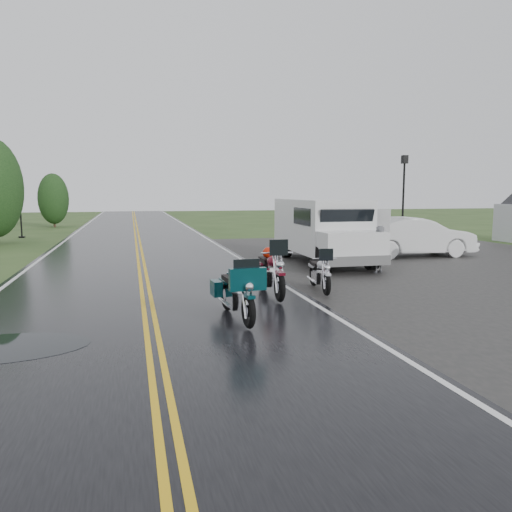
% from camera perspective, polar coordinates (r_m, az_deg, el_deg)
% --- Properties ---
extents(ground, '(120.00, 120.00, 0.00)m').
position_cam_1_polar(ground, '(10.76, -12.05, -7.08)').
color(ground, '#2D471E').
rests_on(ground, ground).
extents(road, '(8.00, 100.00, 0.04)m').
position_cam_1_polar(road, '(20.60, -13.08, -0.19)').
color(road, black).
rests_on(road, ground).
extents(parking_pad, '(14.00, 24.00, 0.03)m').
position_cam_1_polar(parking_pad, '(19.31, 21.98, -1.04)').
color(parking_pad, black).
rests_on(parking_pad, ground).
extents(motorcycle_red, '(1.00, 2.50, 1.45)m').
position_cam_1_polar(motorcycle_red, '(11.73, 2.73, -2.10)').
color(motorcycle_red, '#4F0914').
rests_on(motorcycle_red, ground).
extents(motorcycle_teal, '(0.96, 2.31, 1.33)m').
position_cam_1_polar(motorcycle_teal, '(9.47, -0.87, -4.74)').
color(motorcycle_teal, '#042F34').
rests_on(motorcycle_teal, ground).
extents(motorcycle_silver, '(0.98, 2.05, 1.17)m').
position_cam_1_polar(motorcycle_silver, '(12.59, 8.08, -2.19)').
color(motorcycle_silver, '#B4B6BD').
rests_on(motorcycle_silver, ground).
extents(van_white, '(2.36, 6.20, 2.43)m').
position_cam_1_polar(van_white, '(16.47, 7.30, 2.28)').
color(van_white, silver).
rests_on(van_white, ground).
extents(person_at_van, '(0.67, 0.62, 1.53)m').
position_cam_1_polar(person_at_van, '(16.65, 13.78, 0.63)').
color(person_at_van, '#525358').
rests_on(person_at_van, ground).
extents(sedan_white, '(4.91, 1.91, 1.59)m').
position_cam_1_polar(sedan_white, '(21.41, 17.67, 2.03)').
color(sedan_white, silver).
rests_on(sedan_white, ground).
extents(lamp_post_far_left, '(0.33, 0.33, 3.85)m').
position_cam_1_polar(lamp_post_far_left, '(31.97, -25.36, 5.34)').
color(lamp_post_far_left, black).
rests_on(lamp_post_far_left, ground).
extents(lamp_post_far_right, '(0.40, 0.40, 4.66)m').
position_cam_1_polar(lamp_post_far_right, '(28.38, 16.48, 6.39)').
color(lamp_post_far_right, black).
rests_on(lamp_post_far_right, ground).
extents(tree_left_far, '(2.24, 2.24, 3.45)m').
position_cam_1_polar(tree_left_far, '(40.70, -22.13, 5.50)').
color(tree_left_far, '#1E3D19').
rests_on(tree_left_far, ground).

